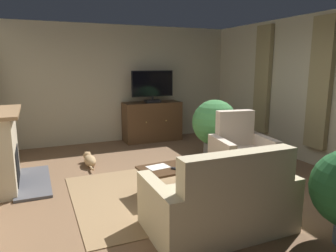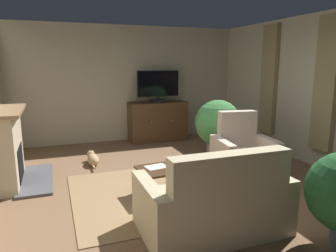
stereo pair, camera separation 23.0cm
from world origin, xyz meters
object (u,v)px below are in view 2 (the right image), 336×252
potted_plant_leafy_by_curtain (218,125)px  television (158,86)px  sofa_floral (215,204)px  cat (93,159)px  tv_remote (175,169)px  potted_plant_small_fern_corner (227,133)px  fireplace (8,149)px  folded_newspaper (156,167)px  armchair_by_fireplace (243,156)px  coffee_table (170,170)px  tv_cabinet (158,122)px

potted_plant_leafy_by_curtain → television: bearing=105.2°
sofa_floral → cat: size_ratio=2.09×
tv_remote → cat: bearing=164.9°
sofa_floral → potted_plant_small_fern_corner: (2.25, 3.53, -0.10)m
sofa_floral → television: bearing=79.7°
fireplace → television: television is taller
fireplace → potted_plant_small_fern_corner: bearing=14.5°
fireplace → folded_newspaper: (2.00, -1.16, -0.15)m
tv_remote → armchair_by_fireplace: 1.41m
coffee_table → potted_plant_small_fern_corner: bearing=45.5°
coffee_table → cat: size_ratio=1.22×
coffee_table → fireplace: bearing=150.5°
coffee_table → potted_plant_leafy_by_curtain: potted_plant_leafy_by_curtain is taller
folded_newspaper → potted_plant_small_fern_corner: 3.44m
coffee_table → potted_plant_small_fern_corner: size_ratio=1.10×
potted_plant_small_fern_corner → fireplace: bearing=-165.5°
potted_plant_leafy_by_curtain → potted_plant_small_fern_corner: (0.96, 1.26, -0.48)m
tv_cabinet → coffee_table: (-0.87, -3.13, -0.09)m
cat → sofa_floral: bearing=-71.6°
fireplace → tv_remote: (2.20, -1.36, -0.14)m
cat → tv_cabinet: bearing=38.5°
fireplace → armchair_by_fireplace: (3.55, -0.97, -0.21)m
coffee_table → tv_remote: 0.15m
television → coffee_table: bearing=-105.7°
tv_cabinet → potted_plant_small_fern_corner: tv_cabinet is taller
folded_newspaper → potted_plant_leafy_by_curtain: potted_plant_leafy_by_curtain is taller
armchair_by_fireplace → coffee_table: bearing=-169.4°
fireplace → coffee_table: size_ratio=1.54×
tv_cabinet → tv_remote: (-0.84, -3.26, -0.03)m
tv_remote → cat: size_ratio=0.22×
cat → folded_newspaper: bearing=-67.8°
tv_cabinet → cat: (-1.73, -1.38, -0.34)m
armchair_by_fireplace → cat: bearing=146.3°
fireplace → coffee_table: (2.17, -1.23, -0.20)m
television → cat: (-1.73, -1.32, -1.22)m
tv_remote → potted_plant_leafy_by_curtain: potted_plant_leafy_by_curtain is taller
fireplace → cat: fireplace is taller
television → folded_newspaper: television is taller
television → armchair_by_fireplace: bearing=-79.6°
potted_plant_leafy_by_curtain → cat: size_ratio=1.55×
fireplace → tv_cabinet: 3.58m
coffee_table → armchair_by_fireplace: (1.38, 0.26, -0.01)m
television → potted_plant_leafy_by_curtain: (0.53, -1.94, -0.63)m
coffee_table → cat: coffee_table is taller
television → potted_plant_small_fern_corner: 1.98m
tv_remote → sofa_floral: 1.01m
potted_plant_leafy_by_curtain → potted_plant_small_fern_corner: potted_plant_leafy_by_curtain is taller
fireplace → tv_cabinet: bearing=32.0°
tv_remote → fireplace: bearing=-162.1°
potted_plant_leafy_by_curtain → fireplace: bearing=178.5°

